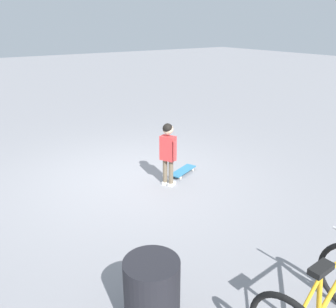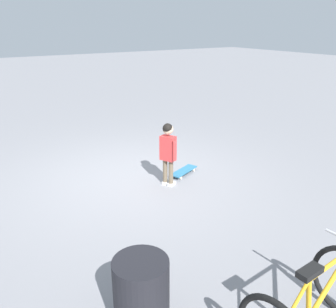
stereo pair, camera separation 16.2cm
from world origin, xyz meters
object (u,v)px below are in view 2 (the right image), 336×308
bicycle_near (315,307)px  trash_bin (141,297)px  skateboard (184,171)px  child_person (168,148)px

bicycle_near → trash_bin: 1.42m
skateboard → bicycle_near: size_ratio=0.57×
child_person → skateboard: bearing=115.6°
bicycle_near → trash_bin: size_ratio=1.54×
skateboard → bicycle_near: bicycle_near is taller
trash_bin → skateboard: bearing=139.0°
skateboard → trash_bin: (2.61, -2.26, 0.30)m
child_person → trash_bin: size_ratio=1.47×
child_person → bicycle_near: child_person is taller
child_person → trash_bin: child_person is taller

